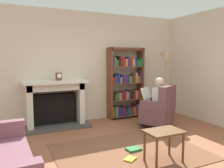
{
  "coord_description": "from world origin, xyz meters",
  "views": [
    {
      "loc": [
        -1.81,
        -2.88,
        1.55
      ],
      "look_at": [
        0.1,
        1.2,
        1.05
      ],
      "focal_mm": 36.4,
      "sensor_mm": 36.0,
      "label": 1
    }
  ],
  "objects": [
    {
      "name": "back_wall",
      "position": [
        0.0,
        2.55,
        1.35
      ],
      "size": [
        5.6,
        0.1,
        2.7
      ],
      "primitive_type": "cube",
      "color": "beige",
      "rests_on": "ground"
    },
    {
      "name": "side_wall_right",
      "position": [
        2.65,
        1.25,
        1.35
      ],
      "size": [
        0.1,
        5.2,
        2.7
      ],
      "primitive_type": "cube",
      "color": "beige",
      "rests_on": "ground"
    },
    {
      "name": "bookshelf",
      "position": [
        1.03,
        2.33,
        0.9
      ],
      "size": [
        0.96,
        0.32,
        1.84
      ],
      "color": "brown",
      "rests_on": "ground"
    },
    {
      "name": "floor_lamp",
      "position": [
        1.84,
        1.71,
        1.45
      ],
      "size": [
        0.32,
        0.32,
        1.71
      ],
      "color": "#B7933F",
      "rests_on": "ground"
    },
    {
      "name": "scattered_books",
      "position": [
        0.02,
        0.22,
        0.03
      ],
      "size": [
        0.47,
        0.5,
        0.04
      ],
      "color": "#267233",
      "rests_on": "area_rug"
    },
    {
      "name": "ground",
      "position": [
        0.0,
        0.0,
        0.0
      ],
      "size": [
        14.0,
        14.0,
        0.0
      ],
      "primitive_type": "plane",
      "color": "#95573B"
    },
    {
      "name": "seated_reader",
      "position": [
        1.21,
        1.27,
        0.62
      ],
      "size": [
        0.54,
        0.59,
        1.14
      ],
      "rotation": [
        0.0,
        0.0,
        3.66
      ],
      "color": "silver",
      "rests_on": "ground"
    },
    {
      "name": "fireplace",
      "position": [
        -0.82,
        2.3,
        0.57
      ],
      "size": [
        1.45,
        0.64,
        1.07
      ],
      "color": "#4C4742",
      "rests_on": "ground"
    },
    {
      "name": "area_rug",
      "position": [
        0.0,
        0.3,
        0.01
      ],
      "size": [
        2.4,
        1.8,
        0.01
      ],
      "primitive_type": "cube",
      "color": "brown",
      "rests_on": "ground"
    },
    {
      "name": "armchair_reading",
      "position": [
        1.27,
        1.17,
        0.42
      ],
      "size": [
        0.86,
        0.86,
        0.97
      ],
      "rotation": [
        0.0,
        0.0,
        3.66
      ],
      "color": "#331E14",
      "rests_on": "ground"
    },
    {
      "name": "mantel_clock",
      "position": [
        -0.75,
        2.2,
        1.16
      ],
      "size": [
        0.14,
        0.14,
        0.18
      ],
      "color": "brown",
      "rests_on": "fireplace"
    },
    {
      "name": "side_table",
      "position": [
        0.28,
        -0.24,
        0.41
      ],
      "size": [
        0.56,
        0.39,
        0.49
      ],
      "color": "brown",
      "rests_on": "ground"
    }
  ]
}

